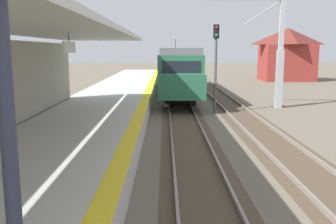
{
  "coord_description": "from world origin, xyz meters",
  "views": [
    {
      "loc": [
        0.89,
        1.41,
        3.73
      ],
      "look_at": [
        0.98,
        11.15,
        2.1
      ],
      "focal_mm": 39.66,
      "sensor_mm": 36.0,
      "label": 1
    }
  ],
  "objects_px": {
    "catenary_pylon_far_side": "(276,52)",
    "approaching_train": "(177,69)",
    "distant_trackside_house": "(287,53)",
    "rail_signal_post": "(216,59)"
  },
  "relations": [
    {
      "from": "catenary_pylon_far_side",
      "to": "approaching_train",
      "type": "bearing_deg",
      "value": 129.85
    },
    {
      "from": "approaching_train",
      "to": "rail_signal_post",
      "type": "relative_size",
      "value": 3.77
    },
    {
      "from": "rail_signal_post",
      "to": "catenary_pylon_far_side",
      "type": "relative_size",
      "value": 0.69
    },
    {
      "from": "rail_signal_post",
      "to": "distant_trackside_house",
      "type": "distance_m",
      "value": 26.92
    },
    {
      "from": "catenary_pylon_far_side",
      "to": "distant_trackside_house",
      "type": "xyz_separation_m",
      "value": [
        7.94,
        22.06,
        -0.27
      ]
    },
    {
      "from": "approaching_train",
      "to": "distant_trackside_house",
      "type": "xyz_separation_m",
      "value": [
        14.05,
        14.73,
        1.16
      ]
    },
    {
      "from": "distant_trackside_house",
      "to": "catenary_pylon_far_side",
      "type": "bearing_deg",
      "value": -109.79
    },
    {
      "from": "rail_signal_post",
      "to": "distant_trackside_house",
      "type": "relative_size",
      "value": 0.79
    },
    {
      "from": "approaching_train",
      "to": "catenary_pylon_far_side",
      "type": "distance_m",
      "value": 9.65
    },
    {
      "from": "approaching_train",
      "to": "distant_trackside_house",
      "type": "height_order",
      "value": "distant_trackside_house"
    }
  ]
}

